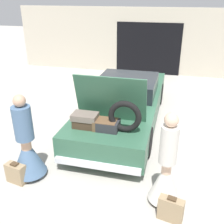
# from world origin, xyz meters

# --- Properties ---
(ground_plane) EXTENTS (40.00, 40.00, 0.00)m
(ground_plane) POSITION_xyz_m (0.00, 0.00, 0.00)
(ground_plane) COLOR #ADA89E
(garage_wall_back) EXTENTS (12.00, 0.14, 2.80)m
(garage_wall_back) POSITION_xyz_m (0.00, 5.04, 1.39)
(garage_wall_back) COLOR beige
(garage_wall_back) RESTS_ON ground_plane
(car) EXTENTS (1.87, 5.22, 1.79)m
(car) POSITION_xyz_m (0.00, -0.02, 0.55)
(car) COLOR #336047
(car) RESTS_ON ground_plane
(person_left) EXTENTS (0.66, 0.66, 1.71)m
(person_left) POSITION_xyz_m (-1.31, -2.86, 0.61)
(person_left) COLOR tan
(person_left) RESTS_ON ground_plane
(person_right) EXTENTS (0.54, 0.54, 1.70)m
(person_right) POSITION_xyz_m (1.31, -2.94, 0.61)
(person_right) COLOR beige
(person_right) RESTS_ON ground_plane
(suitcase_beside_left_person) EXTENTS (0.42, 0.25, 0.43)m
(suitcase_beside_left_person) POSITION_xyz_m (-1.45, -3.11, 0.20)
(suitcase_beside_left_person) COLOR #9E8460
(suitcase_beside_left_person) RESTS_ON ground_plane
(suitcase_beside_right_person) EXTENTS (0.42, 0.23, 0.45)m
(suitcase_beside_right_person) POSITION_xyz_m (1.45, -3.33, 0.21)
(suitcase_beside_right_person) COLOR #9E8460
(suitcase_beside_right_person) RESTS_ON ground_plane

